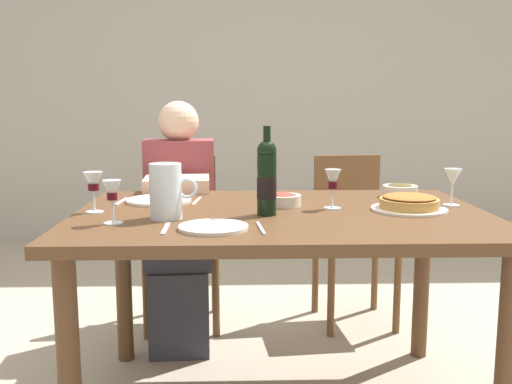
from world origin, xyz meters
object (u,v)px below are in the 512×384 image
(water_pitcher, at_px, (166,194))
(dinner_plate_left_setting, at_px, (159,200))
(baked_tart, at_px, (409,203))
(wine_glass_centre, at_px, (333,181))
(diner_left, at_px, (179,215))
(chair_right, at_px, (351,227))
(dining_table, at_px, (281,236))
(wine_glass_spare, at_px, (453,179))
(wine_glass_left_diner, at_px, (112,193))
(dinner_plate_right_setting, at_px, (213,227))
(olive_bowl, at_px, (400,190))
(chair_left, at_px, (182,228))
(wine_glass_right_diner, at_px, (93,184))
(salad_bowl, at_px, (283,199))
(wine_bottle, at_px, (267,178))

(water_pitcher, height_order, dinner_plate_left_setting, water_pitcher)
(baked_tart, distance_m, wine_glass_centre, 0.29)
(wine_glass_centre, bearing_deg, diner_left, 135.68)
(diner_left, bearing_deg, chair_right, -168.01)
(dining_table, height_order, chair_right, chair_right)
(wine_glass_spare, bearing_deg, dining_table, -171.76)
(wine_glass_left_diner, bearing_deg, diner_left, 81.77)
(diner_left, bearing_deg, dinner_plate_right_setting, 98.78)
(olive_bowl, relative_size, wine_glass_spare, 0.99)
(water_pitcher, distance_m, chair_left, 1.09)
(wine_glass_right_diner, height_order, dinner_plate_left_setting, wine_glass_right_diner)
(dining_table, relative_size, diner_left, 1.29)
(wine_glass_left_diner, xyz_separation_m, chair_right, (1.01, 1.11, -0.37))
(salad_bowl, height_order, chair_left, chair_left)
(diner_left, bearing_deg, water_pitcher, 89.52)
(olive_bowl, bearing_deg, wine_glass_centre, -142.38)
(wine_glass_right_diner, height_order, dinner_plate_right_setting, wine_glass_right_diner)
(wine_glass_spare, xyz_separation_m, chair_left, (-1.12, 0.81, -0.37))
(wine_glass_centre, relative_size, wine_glass_spare, 1.04)
(baked_tart, relative_size, chair_left, 0.32)
(water_pitcher, relative_size, wine_glass_centre, 1.28)
(water_pitcher, relative_size, diner_left, 0.16)
(baked_tart, bearing_deg, olive_bowl, 80.67)
(wine_bottle, relative_size, baked_tart, 1.14)
(water_pitcher, bearing_deg, olive_bowl, 24.37)
(wine_glass_left_diner, distance_m, wine_glass_spare, 1.27)
(chair_right, bearing_deg, dining_table, 58.62)
(chair_right, bearing_deg, dinner_plate_left_setting, 31.68)
(water_pitcher, xyz_separation_m, wine_glass_right_diner, (-0.28, 0.12, 0.02))
(salad_bowl, bearing_deg, baked_tart, -13.94)
(wine_glass_right_diner, xyz_separation_m, chair_right, (1.12, 0.92, -0.37))
(wine_glass_right_diner, xyz_separation_m, wine_glass_centre, (0.87, 0.05, -0.00))
(wine_glass_spare, height_order, chair_left, wine_glass_spare)
(wine_bottle, relative_size, chair_right, 0.36)
(dining_table, distance_m, salad_bowl, 0.16)
(baked_tart, height_order, diner_left, diner_left)
(water_pitcher, bearing_deg, wine_glass_left_diner, -154.41)
(wine_glass_centre, bearing_deg, water_pitcher, -164.36)
(wine_glass_left_diner, height_order, chair_left, wine_glass_left_diner)
(dining_table, distance_m, chair_left, 1.03)
(salad_bowl, distance_m, wine_glass_spare, 0.66)
(chair_left, distance_m, diner_left, 0.26)
(olive_bowl, xyz_separation_m, dinner_plate_left_setting, (-1.00, -0.08, -0.02))
(water_pitcher, bearing_deg, chair_left, 92.86)
(wine_bottle, distance_m, baked_tart, 0.54)
(wine_glass_right_diner, bearing_deg, wine_glass_centre, 3.41)
(water_pitcher, xyz_separation_m, diner_left, (-0.04, 0.79, -0.23))
(salad_bowl, bearing_deg, dinner_plate_left_setting, 167.73)
(wine_glass_centre, bearing_deg, wine_glass_spare, 5.74)
(dining_table, distance_m, baked_tart, 0.49)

